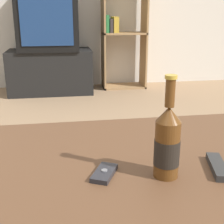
{
  "coord_description": "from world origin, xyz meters",
  "views": [
    {
      "loc": [
        -0.17,
        -0.81,
        0.86
      ],
      "look_at": [
        0.0,
        0.24,
        0.52
      ],
      "focal_mm": 50.0,
      "sensor_mm": 36.0,
      "label": 1
    }
  ],
  "objects_px": {
    "bookshelf": "(122,32)",
    "cell_phone": "(104,173)",
    "remote_control": "(218,166)",
    "tv_stand": "(51,71)",
    "television": "(47,19)",
    "beer_bottle": "(167,143)"
  },
  "relations": [
    {
      "from": "television",
      "to": "remote_control",
      "type": "xyz_separation_m",
      "value": [
        0.57,
        -2.74,
        -0.36
      ]
    },
    {
      "from": "television",
      "to": "tv_stand",
      "type": "bearing_deg",
      "value": 90.0
    },
    {
      "from": "tv_stand",
      "to": "bookshelf",
      "type": "height_order",
      "value": "bookshelf"
    },
    {
      "from": "bookshelf",
      "to": "tv_stand",
      "type": "bearing_deg",
      "value": -172.47
    },
    {
      "from": "tv_stand",
      "to": "cell_phone",
      "type": "bearing_deg",
      "value": -85.12
    },
    {
      "from": "cell_phone",
      "to": "bookshelf",
      "type": "bearing_deg",
      "value": 104.23
    },
    {
      "from": "remote_control",
      "to": "television",
      "type": "bearing_deg",
      "value": 116.26
    },
    {
      "from": "tv_stand",
      "to": "beer_bottle",
      "type": "relative_size",
      "value": 3.12
    },
    {
      "from": "tv_stand",
      "to": "television",
      "type": "distance_m",
      "value": 0.56
    },
    {
      "from": "tv_stand",
      "to": "bookshelf",
      "type": "distance_m",
      "value": 0.93
    },
    {
      "from": "beer_bottle",
      "to": "cell_phone",
      "type": "relative_size",
      "value": 2.46
    },
    {
      "from": "bookshelf",
      "to": "remote_control",
      "type": "height_order",
      "value": "bookshelf"
    },
    {
      "from": "television",
      "to": "bookshelf",
      "type": "xyz_separation_m",
      "value": [
        0.83,
        0.11,
        -0.15
      ]
    },
    {
      "from": "television",
      "to": "remote_control",
      "type": "relative_size",
      "value": 4.11
    },
    {
      "from": "television",
      "to": "bookshelf",
      "type": "height_order",
      "value": "bookshelf"
    },
    {
      "from": "cell_phone",
      "to": "beer_bottle",
      "type": "bearing_deg",
      "value": 16.23
    },
    {
      "from": "cell_phone",
      "to": "television",
      "type": "bearing_deg",
      "value": 120.94
    },
    {
      "from": "television",
      "to": "beer_bottle",
      "type": "height_order",
      "value": "television"
    },
    {
      "from": "bookshelf",
      "to": "cell_phone",
      "type": "height_order",
      "value": "bookshelf"
    },
    {
      "from": "bookshelf",
      "to": "remote_control",
      "type": "distance_m",
      "value": 2.88
    },
    {
      "from": "bookshelf",
      "to": "remote_control",
      "type": "xyz_separation_m",
      "value": [
        -0.26,
        -2.86,
        -0.22
      ]
    },
    {
      "from": "tv_stand",
      "to": "television",
      "type": "xyz_separation_m",
      "value": [
        0.0,
        -0.0,
        0.56
      ]
    }
  ]
}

